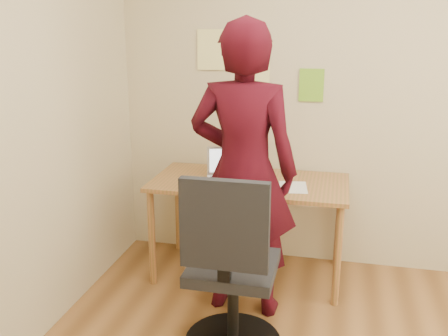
% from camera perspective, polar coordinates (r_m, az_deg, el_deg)
% --- Properties ---
extents(room, '(3.58, 3.58, 2.78)m').
position_cam_1_polar(room, '(2.06, 14.97, 2.20)').
color(room, brown).
rests_on(room, ground).
extents(desk, '(1.40, 0.70, 0.74)m').
position_cam_1_polar(desk, '(3.63, 2.92, -2.76)').
color(desk, '#A06637').
rests_on(desk, ground).
extents(laptop, '(0.36, 0.34, 0.22)m').
position_cam_1_polar(laptop, '(3.63, 0.43, -0.48)').
color(laptop, silver).
rests_on(laptop, desk).
extents(paper_sheet, '(0.22, 0.29, 0.00)m').
position_cam_1_polar(paper_sheet, '(3.49, 7.90, -2.18)').
color(paper_sheet, white).
rests_on(paper_sheet, desk).
extents(phone, '(0.09, 0.12, 0.01)m').
position_cam_1_polar(phone, '(3.37, 6.13, -2.69)').
color(phone, black).
rests_on(phone, desk).
extents(wall_note_left, '(0.21, 0.00, 0.30)m').
position_cam_1_polar(wall_note_left, '(3.87, -1.53, 13.36)').
color(wall_note_left, '#FFF598').
rests_on(wall_note_left, room).
extents(wall_note_mid, '(0.21, 0.00, 0.30)m').
position_cam_1_polar(wall_note_mid, '(3.81, 3.66, 11.33)').
color(wall_note_mid, '#FFF598').
rests_on(wall_note_mid, room).
extents(wall_note_right, '(0.18, 0.00, 0.24)m').
position_cam_1_polar(wall_note_right, '(3.77, 9.95, 9.31)').
color(wall_note_right, '#78BA29').
rests_on(wall_note_right, room).
extents(office_chair, '(0.57, 0.57, 1.09)m').
position_cam_1_polar(office_chair, '(2.83, 0.76, -12.57)').
color(office_chair, black).
rests_on(office_chair, ground).
extents(person, '(0.70, 0.47, 1.88)m').
position_cam_1_polar(person, '(3.12, 2.23, -0.45)').
color(person, '#360710').
rests_on(person, ground).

